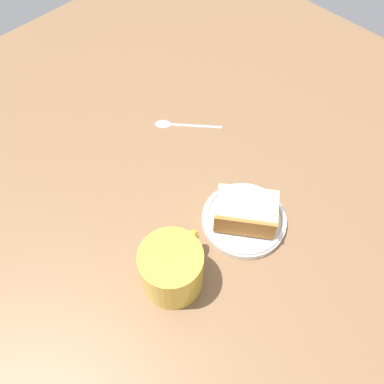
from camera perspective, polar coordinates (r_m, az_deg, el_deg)
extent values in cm
cube|color=brown|center=(66.33, -0.38, -4.41)|extent=(128.16, 128.16, 2.33)
cylinder|color=white|center=(65.16, 7.32, -3.92)|extent=(13.38, 13.38, 1.15)
torus|color=white|center=(64.40, 7.40, -3.53)|extent=(12.93, 12.93, 0.62)
cube|color=#9E662D|center=(64.40, 7.40, -3.54)|extent=(10.81, 10.05, 0.60)
cube|color=#DBC184|center=(62.41, 7.63, -2.47)|extent=(10.81, 10.05, 4.07)
cube|color=#9E662D|center=(60.82, 7.40, -4.98)|extent=(7.81, 5.94, 4.07)
cylinder|color=gold|center=(57.03, -2.88, -10.81)|extent=(8.80, 8.80, 8.50)
cylinder|color=black|center=(54.23, -3.02, -9.57)|extent=(7.74, 7.74, 0.40)
torus|color=gold|center=(58.50, -0.49, -7.44)|extent=(2.19, 4.97, 4.85)
ellipsoid|color=silver|center=(77.56, -4.10, 9.71)|extent=(3.58, 3.47, 0.80)
cylinder|color=silver|center=(77.15, 0.65, 9.38)|extent=(7.69, 6.68, 0.50)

